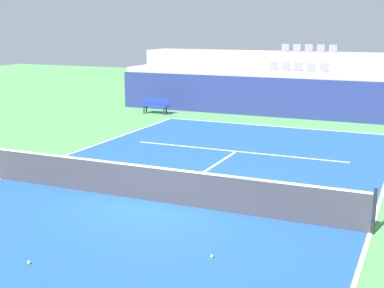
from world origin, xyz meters
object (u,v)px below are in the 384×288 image
(tennis_net, at_px, (157,184))
(player_bench, at_px, (156,104))
(tennis_ball_0, at_px, (29,262))
(tennis_ball_2, at_px, (212,256))

(tennis_net, distance_m, player_bench, 14.67)
(tennis_net, bearing_deg, player_bench, 117.89)
(tennis_ball_0, distance_m, tennis_ball_2, 3.64)
(tennis_net, relative_size, tennis_ball_2, 167.88)
(tennis_net, xyz_separation_m, tennis_ball_2, (2.65, -2.68, -0.47))
(player_bench, bearing_deg, tennis_ball_0, -70.03)
(tennis_net, height_order, player_bench, tennis_net)
(player_bench, bearing_deg, tennis_net, -62.11)
(tennis_net, relative_size, tennis_ball_0, 167.88)
(tennis_ball_0, xyz_separation_m, tennis_ball_2, (3.20, 1.74, 0.00))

